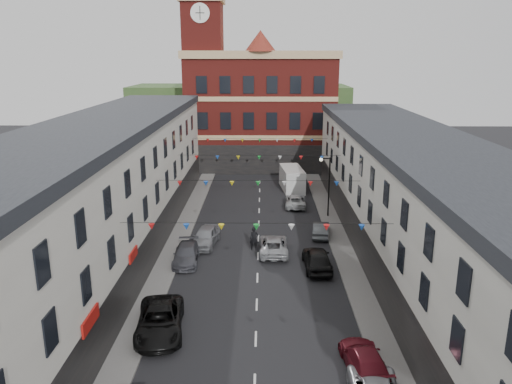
{
  "coord_description": "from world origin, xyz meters",
  "views": [
    {
      "loc": [
        0.36,
        -32.88,
        15.42
      ],
      "look_at": [
        -0.21,
        7.7,
        4.28
      ],
      "focal_mm": 35.0,
      "sensor_mm": 36.0,
      "label": 1
    }
  ],
  "objects_px": {
    "car_left_c": "(160,321)",
    "car_left_d": "(186,254)",
    "pedestrian": "(254,239)",
    "car_left_e": "(205,237)",
    "street_lamp": "(327,179)",
    "car_right_d": "(317,259)",
    "car_right_e": "(321,229)",
    "moving_car": "(273,245)",
    "white_van": "(292,179)",
    "car_right_f": "(295,201)",
    "car_right_c": "(365,360)"
  },
  "relations": [
    {
      "from": "car_right_e",
      "to": "car_left_e",
      "type": "bearing_deg",
      "value": 21.09
    },
    {
      "from": "car_left_c",
      "to": "car_left_d",
      "type": "bearing_deg",
      "value": 83.07
    },
    {
      "from": "car_left_d",
      "to": "car_right_f",
      "type": "height_order",
      "value": "car_left_d"
    },
    {
      "from": "car_left_d",
      "to": "car_right_c",
      "type": "distance_m",
      "value": 17.51
    },
    {
      "from": "car_right_f",
      "to": "pedestrian",
      "type": "relative_size",
      "value": 2.36
    },
    {
      "from": "car_right_c",
      "to": "moving_car",
      "type": "bearing_deg",
      "value": -79.68
    },
    {
      "from": "car_right_f",
      "to": "moving_car",
      "type": "distance_m",
      "value": 13.1
    },
    {
      "from": "car_left_c",
      "to": "car_left_d",
      "type": "distance_m",
      "value": 10.1
    },
    {
      "from": "street_lamp",
      "to": "car_right_c",
      "type": "bearing_deg",
      "value": -92.41
    },
    {
      "from": "car_left_d",
      "to": "car_left_c",
      "type": "bearing_deg",
      "value": -92.71
    },
    {
      "from": "street_lamp",
      "to": "car_right_f",
      "type": "height_order",
      "value": "street_lamp"
    },
    {
      "from": "street_lamp",
      "to": "car_left_e",
      "type": "bearing_deg",
      "value": -144.88
    },
    {
      "from": "car_right_e",
      "to": "moving_car",
      "type": "distance_m",
      "value": 5.81
    },
    {
      "from": "car_left_e",
      "to": "car_right_f",
      "type": "bearing_deg",
      "value": 61.18
    },
    {
      "from": "car_right_d",
      "to": "car_right_e",
      "type": "xyz_separation_m",
      "value": [
        1.06,
        7.07,
        -0.18
      ]
    },
    {
      "from": "white_van",
      "to": "street_lamp",
      "type": "bearing_deg",
      "value": -81.45
    },
    {
      "from": "moving_car",
      "to": "street_lamp",
      "type": "bearing_deg",
      "value": -119.4
    },
    {
      "from": "car_left_c",
      "to": "car_right_e",
      "type": "height_order",
      "value": "car_left_c"
    },
    {
      "from": "car_left_c",
      "to": "white_van",
      "type": "xyz_separation_m",
      "value": [
        9.33,
        31.93,
        0.53
      ]
    },
    {
      "from": "car_right_d",
      "to": "white_van",
      "type": "distance_m",
      "value": 22.95
    },
    {
      "from": "street_lamp",
      "to": "car_right_c",
      "type": "height_order",
      "value": "street_lamp"
    },
    {
      "from": "car_left_d",
      "to": "car_right_c",
      "type": "bearing_deg",
      "value": -53.79
    },
    {
      "from": "moving_car",
      "to": "pedestrian",
      "type": "distance_m",
      "value": 1.72
    },
    {
      "from": "moving_car",
      "to": "pedestrian",
      "type": "bearing_deg",
      "value": -21.17
    },
    {
      "from": "moving_car",
      "to": "car_left_c",
      "type": "bearing_deg",
      "value": 61.15
    },
    {
      "from": "car_left_d",
      "to": "pedestrian",
      "type": "bearing_deg",
      "value": 24.21
    },
    {
      "from": "car_right_c",
      "to": "moving_car",
      "type": "height_order",
      "value": "moving_car"
    },
    {
      "from": "car_left_e",
      "to": "pedestrian",
      "type": "height_order",
      "value": "pedestrian"
    },
    {
      "from": "car_left_c",
      "to": "white_van",
      "type": "bearing_deg",
      "value": 66.79
    },
    {
      "from": "car_left_c",
      "to": "car_left_e",
      "type": "height_order",
      "value": "car_left_e"
    },
    {
      "from": "car_right_f",
      "to": "pedestrian",
      "type": "height_order",
      "value": "pedestrian"
    },
    {
      "from": "car_left_d",
      "to": "car_right_c",
      "type": "relative_size",
      "value": 0.99
    },
    {
      "from": "car_right_d",
      "to": "white_van",
      "type": "xyz_separation_m",
      "value": [
        -0.61,
        22.94,
        0.48
      ]
    },
    {
      "from": "street_lamp",
      "to": "car_right_d",
      "type": "xyz_separation_m",
      "value": [
        -2.11,
        -12.43,
        -3.09
      ]
    },
    {
      "from": "car_left_e",
      "to": "moving_car",
      "type": "distance_m",
      "value": 5.89
    },
    {
      "from": "car_left_c",
      "to": "moving_car",
      "type": "xyz_separation_m",
      "value": [
        6.74,
        12.11,
        -0.09
      ]
    },
    {
      "from": "moving_car",
      "to": "white_van",
      "type": "xyz_separation_m",
      "value": [
        2.58,
        19.83,
        0.62
      ]
    },
    {
      "from": "car_left_e",
      "to": "car_right_d",
      "type": "bearing_deg",
      "value": -20.59
    },
    {
      "from": "car_right_c",
      "to": "pedestrian",
      "type": "distance_m",
      "value": 17.26
    },
    {
      "from": "street_lamp",
      "to": "car_right_d",
      "type": "relative_size",
      "value": 1.25
    },
    {
      "from": "car_right_e",
      "to": "car_left_c",
      "type": "bearing_deg",
      "value": 63.31
    },
    {
      "from": "car_left_c",
      "to": "car_right_f",
      "type": "bearing_deg",
      "value": 62.59
    },
    {
      "from": "street_lamp",
      "to": "white_van",
      "type": "bearing_deg",
      "value": 104.54
    },
    {
      "from": "car_left_c",
      "to": "car_left_d",
      "type": "relative_size",
      "value": 1.21
    },
    {
      "from": "car_left_d",
      "to": "car_left_e",
      "type": "xyz_separation_m",
      "value": [
        1.08,
        3.6,
        0.12
      ]
    },
    {
      "from": "street_lamp",
      "to": "white_van",
      "type": "xyz_separation_m",
      "value": [
        -2.73,
        10.51,
        -2.6
      ]
    },
    {
      "from": "car_right_d",
      "to": "car_left_d",
      "type": "bearing_deg",
      "value": -7.98
    },
    {
      "from": "car_left_d",
      "to": "car_right_d",
      "type": "relative_size",
      "value": 0.96
    },
    {
      "from": "car_left_c",
      "to": "pedestrian",
      "type": "bearing_deg",
      "value": 60.97
    },
    {
      "from": "car_left_c",
      "to": "car_right_d",
      "type": "distance_m",
      "value": 13.4
    }
  ]
}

